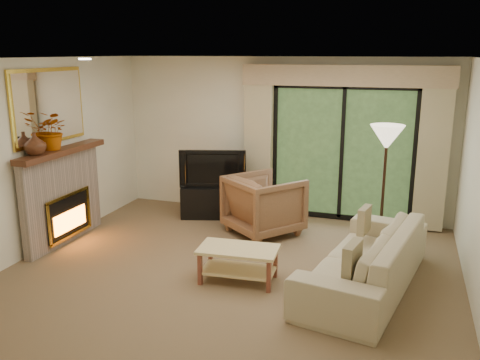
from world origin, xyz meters
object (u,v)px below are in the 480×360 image
(coffee_table, at_px, (238,264))
(sofa, at_px, (365,258))
(media_console, at_px, (214,201))
(armchair, at_px, (264,205))

(coffee_table, bearing_deg, sofa, 8.12)
(sofa, relative_size, coffee_table, 2.61)
(sofa, height_order, coffee_table, sofa)
(media_console, distance_m, armchair, 1.15)
(armchair, bearing_deg, media_console, 11.43)
(armchair, bearing_deg, sofa, 177.42)
(armchair, height_order, sofa, armchair)
(coffee_table, bearing_deg, armchair, 91.36)
(media_console, distance_m, coffee_table, 2.51)
(sofa, bearing_deg, media_console, -115.02)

